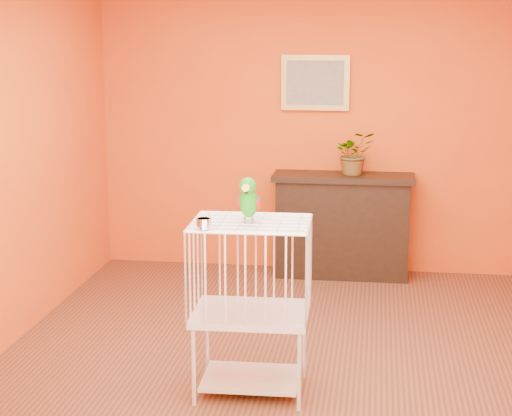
# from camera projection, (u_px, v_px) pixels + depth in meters

# --- Properties ---
(ground) EXTENTS (4.50, 4.50, 0.00)m
(ground) POSITION_uv_depth(u_px,v_px,m) (288.00, 355.00, 5.97)
(ground) COLOR brown
(ground) RESTS_ON ground
(room_shell) EXTENTS (4.50, 4.50, 4.50)m
(room_shell) POSITION_uv_depth(u_px,v_px,m) (290.00, 129.00, 5.64)
(room_shell) COLOR orange
(room_shell) RESTS_ON ground
(console_cabinet) EXTENTS (1.27, 0.46, 0.94)m
(console_cabinet) POSITION_uv_depth(u_px,v_px,m) (342.00, 225.00, 7.79)
(console_cabinet) COLOR black
(console_cabinet) RESTS_ON ground
(potted_plant) EXTENTS (0.46, 0.49, 0.31)m
(potted_plant) POSITION_uv_depth(u_px,v_px,m) (354.00, 159.00, 7.62)
(potted_plant) COLOR #26722D
(potted_plant) RESTS_ON console_cabinet
(framed_picture) EXTENTS (0.62, 0.04, 0.50)m
(framed_picture) POSITION_uv_depth(u_px,v_px,m) (315.00, 83.00, 7.75)
(framed_picture) COLOR #C09244
(framed_picture) RESTS_ON room_shell
(birdcage) EXTENTS (0.72, 0.56, 1.09)m
(birdcage) POSITION_uv_depth(u_px,v_px,m) (251.00, 305.00, 5.26)
(birdcage) COLOR silver
(birdcage) RESTS_ON ground
(feed_cup) EXTENTS (0.09, 0.09, 0.06)m
(feed_cup) POSITION_uv_depth(u_px,v_px,m) (204.00, 223.00, 4.96)
(feed_cup) COLOR silver
(feed_cup) RESTS_ON birdcage
(parrot) EXTENTS (0.14, 0.25, 0.29)m
(parrot) POSITION_uv_depth(u_px,v_px,m) (249.00, 199.00, 5.10)
(parrot) COLOR #59544C
(parrot) RESTS_ON birdcage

